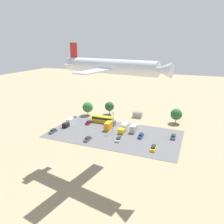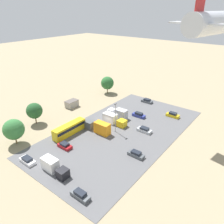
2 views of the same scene
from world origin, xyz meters
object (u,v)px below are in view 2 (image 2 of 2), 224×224
(parked_car_0, at_px, (144,130))
(bus, at_px, (69,129))
(parked_car_2, at_px, (173,115))
(shed_building, at_px, (72,104))
(parked_truck_2, at_px, (113,119))
(parked_car_3, at_px, (147,101))
(parked_truck_3, at_px, (54,167))
(parked_car_1, at_px, (27,160))
(parked_car_5, at_px, (136,154))
(parked_car_7, at_px, (80,195))
(parked_truck_1, at_px, (99,127))
(parked_truck_0, at_px, (118,113))
(parked_car_4, at_px, (65,146))
(parked_car_6, at_px, (139,115))

(parked_car_0, bearing_deg, bus, -48.78)
(parked_car_2, bearing_deg, shed_building, 114.72)
(parked_truck_2, bearing_deg, parked_car_3, 179.82)
(parked_car_0, relative_size, parked_truck_2, 0.55)
(shed_building, height_order, parked_truck_3, parked_truck_3)
(shed_building, distance_m, parked_truck_3, 36.99)
(parked_car_0, relative_size, parked_car_1, 1.02)
(parked_car_0, relative_size, parked_car_5, 1.04)
(shed_building, xyz_separation_m, parked_car_7, (29.65, 34.67, -0.56))
(bus, distance_m, parked_car_1, 15.84)
(shed_building, relative_size, parked_truck_1, 0.54)
(parked_car_1, distance_m, parked_truck_0, 33.86)
(parked_car_4, bearing_deg, parked_car_3, 177.21)
(bus, bearing_deg, parked_truck_1, 45.63)
(parked_car_1, relative_size, parked_truck_0, 0.61)
(parked_car_6, bearing_deg, parked_car_3, -162.30)
(parked_car_3, height_order, parked_truck_0, parked_truck_0)
(parked_car_3, relative_size, parked_car_5, 1.03)
(parked_car_1, distance_m, parked_car_3, 51.53)
(parked_car_4, bearing_deg, parked_car_1, -13.49)
(parked_car_0, relative_size, parked_truck_0, 0.62)
(parked_car_0, bearing_deg, parked_car_2, 169.87)
(parked_car_7, xyz_separation_m, parked_truck_1, (-21.74, -14.06, 0.97))
(parked_car_5, height_order, parked_car_6, parked_car_6)
(parked_car_0, distance_m, parked_car_3, 23.28)
(bus, xyz_separation_m, parked_car_4, (5.73, 4.34, -1.17))
(shed_building, height_order, parked_car_1, shed_building)
(parked_car_4, xyz_separation_m, parked_car_6, (-28.41, 6.17, 0.08))
(parked_car_0, relative_size, parked_car_2, 1.01)
(parked_car_0, height_order, parked_car_7, parked_car_7)
(parked_car_7, bearing_deg, parked_car_6, -165.70)
(bus, relative_size, parked_truck_3, 1.48)
(parked_car_1, distance_m, parked_car_6, 39.29)
(parked_truck_3, bearing_deg, parked_truck_1, -169.72)
(parked_car_3, height_order, parked_car_5, parked_car_3)
(parked_car_0, distance_m, parked_car_4, 24.47)
(bus, bearing_deg, parked_truck_0, 74.36)
(parked_car_4, relative_size, parked_truck_0, 0.57)
(parked_car_4, relative_size, parked_truck_3, 0.55)
(bus, distance_m, parked_truck_2, 14.94)
(parked_car_0, distance_m, parked_car_6, 10.13)
(parked_car_4, bearing_deg, parked_car_7, 58.54)
(parked_car_2, xyz_separation_m, parked_car_4, (35.74, -15.54, -0.08))
(parked_car_6, xyz_separation_m, parked_truck_3, (36.40, -0.71, 0.71))
(bus, bearing_deg, parked_car_5, 7.83)
(shed_building, xyz_separation_m, parked_car_5, (11.21, 36.26, -0.60))
(parked_car_1, height_order, parked_truck_2, parked_truck_2)
(parked_car_2, bearing_deg, parked_car_1, 158.57)
(parked_truck_1, bearing_deg, shed_building, 69.00)
(bus, height_order, parked_car_3, bus)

